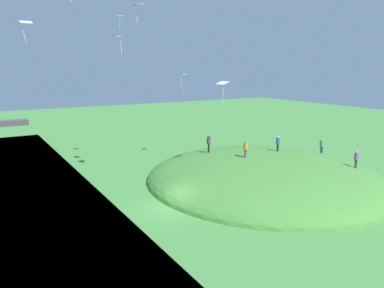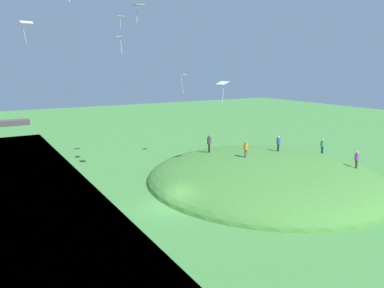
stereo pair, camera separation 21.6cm
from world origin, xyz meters
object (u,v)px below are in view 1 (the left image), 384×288
person_with_child (246,147)px  kite_3 (138,6)px  person_near_shore (356,157)px  kite_4 (120,17)px  person_walking_path (278,142)px  kite_5 (222,84)px  person_watching_kites (322,144)px  kite_0 (183,77)px  kite_7 (118,38)px  person_on_hilltop (209,141)px  kite_1 (26,23)px

person_with_child → kite_3: (-9.37, 2.74, 12.30)m
person_near_shore → kite_4: (-16.15, 16.26, 12.99)m
person_walking_path → kite_5: size_ratio=0.78×
person_watching_kites → kite_3: size_ratio=1.15×
kite_0 → kite_5: kite_0 is taller
kite_5 → kite_7: kite_7 is taller
kite_4 → kite_7: size_ratio=0.77×
person_on_hilltop → kite_5: bearing=37.4°
person_near_shore → person_on_hilltop: size_ratio=0.87×
kite_0 → kite_7: kite_7 is taller
person_with_child → kite_7: kite_7 is taller
kite_4 → kite_3: bearing=-98.8°
person_on_hilltop → kite_1: bearing=-53.7°
person_with_child → person_near_shore: person_with_child is taller
person_with_child → kite_5: size_ratio=0.77×
kite_7 → person_watching_kites: bearing=-19.6°
kite_5 → kite_4: bearing=122.7°
kite_7 → person_walking_path: bearing=-24.7°
kite_1 → kite_5: kite_1 is taller
person_with_child → person_walking_path: size_ratio=0.99×
kite_7 → kite_0: bearing=19.6°
kite_5 → kite_3: bearing=164.3°
kite_1 → kite_5: bearing=-32.4°
person_near_shore → person_on_hilltop: bearing=4.6°
person_watching_kites → kite_5: kite_5 is taller
person_near_shore → kite_0: (-9.00, 16.33, 7.07)m
person_near_shore → kite_0: size_ratio=0.75×
person_on_hilltop → kite_3: (-8.34, -2.00, 12.44)m
person_walking_path → kite_4: kite_4 is taller
person_watching_kites → kite_1: (-27.56, 10.18, 12.06)m
person_with_child → kite_0: bearing=-96.2°
kite_0 → kite_1: 16.60m
person_on_hilltop → kite_7: bearing=-50.5°
person_watching_kites → kite_5: size_ratio=0.79×
kite_4 → kite_7: (-1.35, -2.95, -2.23)m
person_walking_path → kite_5: kite_5 is taller
person_with_child → person_watching_kites: bearing=167.1°
person_watching_kites → person_on_hilltop: person_on_hilltop is taller
kite_3 → kite_4: bearing=81.2°
person_on_hilltop → kite_4: bearing=-71.5°
kite_5 → kite_7: 10.51m
kite_0 → kite_5: 9.43m
person_watching_kites → kite_3: 24.06m
kite_3 → kite_7: size_ratio=0.88×
kite_0 → kite_1: kite_1 is taller
person_with_child → kite_7: 15.62m
person_walking_path → kite_0: size_ratio=0.75×
person_near_shore → person_watching_kites: 6.70m
person_on_hilltop → person_walking_path: bearing=108.2°
person_with_child → person_walking_path: (4.65, 0.52, -0.02)m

